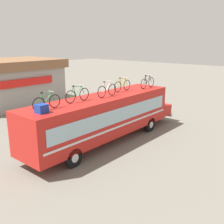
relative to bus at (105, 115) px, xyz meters
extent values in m
plane|color=slate|center=(-0.24, 0.00, -1.78)|extent=(120.00, 120.00, 0.00)
cube|color=red|center=(-0.24, 0.00, 0.05)|extent=(11.35, 2.54, 2.43)
cube|color=red|center=(6.12, 0.00, -0.75)|extent=(1.35, 2.34, 0.83)
cube|color=#99B7C6|center=(-0.24, -1.29, 0.29)|extent=(10.45, 0.04, 0.86)
cube|color=#99B7C6|center=(-0.24, 1.29, 0.29)|extent=(10.45, 0.04, 0.86)
cube|color=silver|center=(-0.24, -1.29, -0.43)|extent=(10.90, 0.03, 0.12)
cube|color=silver|center=(-0.24, 1.29, -0.43)|extent=(10.90, 0.03, 0.12)
cube|color=silver|center=(6.85, 0.00, -1.24)|extent=(0.16, 2.41, 0.24)
cylinder|color=black|center=(3.63, -1.13, -1.27)|extent=(1.04, 0.28, 1.04)
cylinder|color=silver|center=(3.63, -1.13, -1.27)|extent=(0.47, 0.30, 0.47)
cylinder|color=black|center=(3.63, 1.13, -1.27)|extent=(1.04, 0.28, 1.04)
cylinder|color=silver|center=(3.63, 1.13, -1.27)|extent=(0.47, 0.30, 0.47)
cylinder|color=black|center=(-3.75, -1.13, -1.27)|extent=(1.04, 0.28, 1.04)
cylinder|color=silver|center=(-3.75, -1.13, -1.27)|extent=(0.47, 0.30, 0.47)
cylinder|color=black|center=(-3.75, 1.13, -1.27)|extent=(1.04, 0.28, 1.04)
cylinder|color=silver|center=(-3.75, 1.13, -1.27)|extent=(0.47, 0.30, 0.47)
cube|color=#193899|center=(-4.95, -0.36, 1.48)|extent=(0.50, 0.51, 0.42)
torus|color=black|center=(-4.88, -0.04, 1.62)|extent=(0.71, 0.04, 0.71)
torus|color=black|center=(-3.91, -0.04, 1.62)|extent=(0.71, 0.04, 0.71)
cylinder|color=green|center=(-4.59, -0.04, 1.89)|extent=(0.19, 0.04, 0.50)
cylinder|color=green|center=(-4.30, -0.04, 1.87)|extent=(0.45, 0.04, 0.48)
cylinder|color=green|center=(-4.38, -0.04, 2.12)|extent=(0.59, 0.04, 0.07)
cylinder|color=green|center=(-4.70, -0.04, 1.63)|extent=(0.37, 0.03, 0.05)
cylinder|color=green|center=(-4.78, -0.04, 1.88)|extent=(0.24, 0.03, 0.52)
cylinder|color=green|center=(-4.00, -0.04, 1.86)|extent=(0.21, 0.03, 0.49)
cylinder|color=silver|center=(-4.09, -0.04, 2.15)|extent=(0.03, 0.44, 0.03)
ellipsoid|color=black|center=(-4.67, -0.04, 2.18)|extent=(0.20, 0.08, 0.06)
torus|color=black|center=(-2.73, 0.09, 1.64)|extent=(0.73, 0.04, 0.73)
torus|color=black|center=(-1.69, 0.09, 1.64)|extent=(0.73, 0.04, 0.73)
cylinder|color=green|center=(-2.42, 0.09, 1.91)|extent=(0.20, 0.04, 0.52)
cylinder|color=green|center=(-2.11, 0.09, 1.90)|extent=(0.48, 0.04, 0.50)
cylinder|color=green|center=(-2.19, 0.09, 2.15)|extent=(0.63, 0.04, 0.07)
cylinder|color=green|center=(-2.53, 0.09, 1.65)|extent=(0.40, 0.03, 0.05)
cylinder|color=green|center=(-2.62, 0.09, 1.90)|extent=(0.26, 0.03, 0.54)
cylinder|color=green|center=(-1.78, 0.09, 1.89)|extent=(0.22, 0.03, 0.51)
cylinder|color=silver|center=(-1.88, 0.09, 2.19)|extent=(0.03, 0.44, 0.03)
ellipsoid|color=black|center=(-2.50, 0.09, 2.21)|extent=(0.20, 0.08, 0.06)
torus|color=black|center=(-0.52, -0.23, 1.64)|extent=(0.74, 0.04, 0.74)
torus|color=black|center=(0.45, -0.23, 1.64)|extent=(0.74, 0.04, 0.74)
cylinder|color=white|center=(-0.23, -0.23, 1.92)|extent=(0.19, 0.04, 0.53)
cylinder|color=white|center=(0.06, -0.23, 1.90)|extent=(0.46, 0.04, 0.51)
cylinder|color=white|center=(-0.02, -0.23, 2.16)|extent=(0.59, 0.04, 0.07)
cylinder|color=white|center=(-0.34, -0.23, 1.65)|extent=(0.37, 0.03, 0.05)
cylinder|color=white|center=(-0.41, -0.23, 1.91)|extent=(0.24, 0.03, 0.55)
cylinder|color=white|center=(0.36, -0.23, 1.89)|extent=(0.21, 0.03, 0.51)
cylinder|color=silver|center=(0.28, -0.23, 2.19)|extent=(0.03, 0.44, 0.03)
ellipsoid|color=black|center=(-0.31, -0.23, 2.22)|extent=(0.20, 0.08, 0.06)
torus|color=black|center=(1.51, 0.17, 1.63)|extent=(0.73, 0.04, 0.73)
torus|color=black|center=(2.53, 0.17, 1.63)|extent=(0.73, 0.04, 0.73)
cylinder|color=#B2B20C|center=(1.81, 0.17, 1.91)|extent=(0.20, 0.04, 0.52)
cylinder|color=#B2B20C|center=(2.12, 0.17, 1.89)|extent=(0.48, 0.04, 0.50)
cylinder|color=#B2B20C|center=(2.04, 0.17, 2.15)|extent=(0.62, 0.04, 0.07)
cylinder|color=#B2B20C|center=(1.70, 0.17, 1.64)|extent=(0.39, 0.03, 0.05)
cylinder|color=#B2B20C|center=(1.62, 0.17, 1.90)|extent=(0.25, 0.03, 0.54)
cylinder|color=#B2B20C|center=(2.44, 0.17, 1.88)|extent=(0.21, 0.03, 0.51)
cylinder|color=silver|center=(2.34, 0.17, 2.18)|extent=(0.03, 0.44, 0.03)
ellipsoid|color=black|center=(1.73, 0.17, 2.20)|extent=(0.20, 0.08, 0.06)
torus|color=black|center=(3.70, -0.44, 1.64)|extent=(0.73, 0.04, 0.73)
torus|color=black|center=(4.72, -0.44, 1.64)|extent=(0.73, 0.04, 0.73)
cylinder|color=black|center=(4.01, -0.44, 1.91)|extent=(0.20, 0.04, 0.52)
cylinder|color=black|center=(4.31, -0.44, 1.89)|extent=(0.47, 0.04, 0.50)
cylinder|color=black|center=(4.23, -0.44, 2.15)|extent=(0.61, 0.04, 0.07)
cylinder|color=black|center=(3.90, -0.44, 1.65)|extent=(0.39, 0.03, 0.05)
cylinder|color=black|center=(3.82, -0.44, 1.90)|extent=(0.25, 0.03, 0.54)
cylinder|color=black|center=(4.63, -0.44, 1.88)|extent=(0.21, 0.03, 0.51)
cylinder|color=silver|center=(4.53, -0.44, 2.18)|extent=(0.03, 0.44, 0.03)
ellipsoid|color=black|center=(3.93, -0.44, 2.21)|extent=(0.20, 0.08, 0.06)
cube|color=#9E9E99|center=(1.56, 14.59, 0.07)|extent=(9.19, 6.77, 3.70)
cube|color=brown|center=(1.56, 14.59, 2.36)|extent=(9.93, 7.31, 0.88)
cube|color=red|center=(1.56, 11.11, 0.88)|extent=(5.51, 0.16, 0.70)
camera|label=1|loc=(-12.09, -10.81, 4.61)|focal=42.21mm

